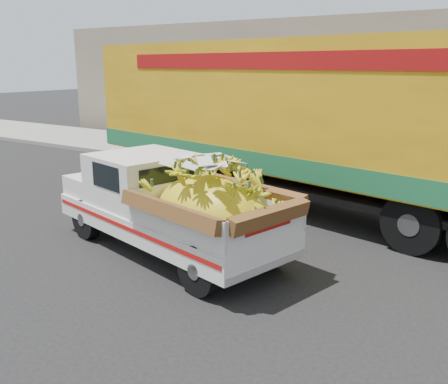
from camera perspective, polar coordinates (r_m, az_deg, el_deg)
The scene contains 6 objects.
ground at distance 8.35m, azimuth 0.38°, elevation -8.78°, with size 100.00×100.00×0.00m, color black.
curb at distance 14.00m, azimuth 15.25°, elevation 0.66°, with size 60.00×0.25×0.15m, color gray.
sidewalk at distance 15.97m, azimuth 17.68°, elevation 2.13°, with size 60.00×4.00×0.14m, color gray.
building_left at distance 24.27m, azimuth 3.52°, elevation 12.56°, with size 18.00×6.00×5.00m, color gray.
pickup_truck at distance 8.60m, azimuth -4.95°, elevation -1.73°, with size 5.07×2.81×1.68m.
semi_trailer at distance 11.73m, azimuth 7.85°, elevation 8.60°, with size 12.08×4.77×3.80m.
Camera 1 is at (4.20, -6.41, 3.29)m, focal length 40.00 mm.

